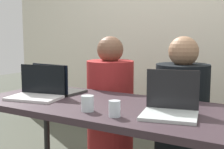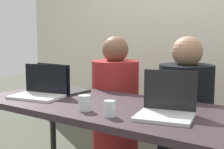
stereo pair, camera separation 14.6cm
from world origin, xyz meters
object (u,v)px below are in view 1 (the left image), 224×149
laptop_back_left (57,87)px  person_on_right (181,121)px  person_on_left (110,111)px  water_glass_right (115,110)px  laptop_front_right (170,106)px  water_glass_center (88,104)px  laptop_front_left (37,91)px

laptop_back_left → person_on_right: bearing=-148.9°
person_on_left → laptop_back_left: size_ratio=3.30×
person_on_right → water_glass_right: size_ratio=12.91×
laptop_front_right → water_glass_center: laptop_front_right is taller
laptop_back_left → water_glass_right: bearing=155.4°
laptop_front_right → laptop_front_left: 0.95m
person_on_right → laptop_front_left: person_on_right is taller
person_on_right → water_glass_right: bearing=77.2°
laptop_back_left → water_glass_center: laptop_back_left is taller
person_on_left → laptop_front_left: bearing=67.3°
person_on_right → laptop_front_left: size_ratio=2.92×
laptop_front_left → water_glass_right: bearing=-23.1°
person_on_right → person_on_left: bearing=-5.0°
laptop_back_left → water_glass_right: (0.71, -0.35, -0.01)m
person_on_left → person_on_right: 0.62m
person_on_left → laptop_back_left: 0.55m
laptop_back_left → water_glass_center: size_ratio=3.79×
person_on_left → laptop_front_right: person_on_left is taller
water_glass_right → laptop_front_right: bearing=36.2°
laptop_front_left → water_glass_right: 0.72m
person_on_right → laptop_back_left: person_on_right is taller
person_on_right → laptop_front_right: 0.69m
laptop_front_right → water_glass_right: size_ratio=3.92×
laptop_back_left → water_glass_center: 0.61m
laptop_front_left → laptop_back_left: bearing=78.3°
person_on_left → laptop_front_right: size_ratio=3.28×
laptop_back_left → laptop_front_left: size_ratio=0.88×
laptop_back_left → laptop_front_right: bearing=171.8°
person_on_left → person_on_right: size_ratio=1.00×
laptop_back_left → laptop_front_left: 0.21m
person_on_right → water_glass_center: person_on_right is taller
person_on_left → water_glass_center: (0.32, -0.78, 0.25)m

